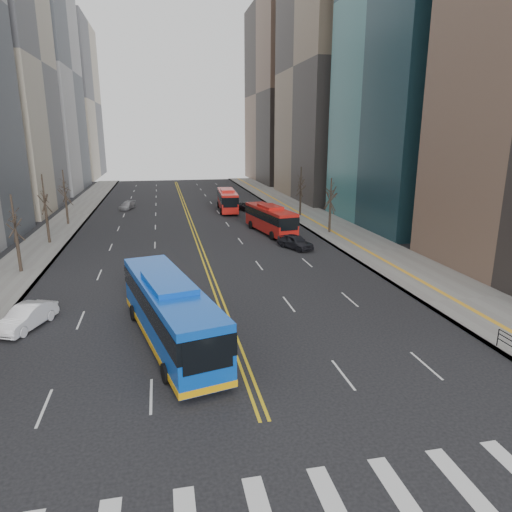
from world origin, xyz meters
TOP-DOWN VIEW (x-y plane):
  - sidewalk_right at (17.50, 45.00)m, footprint 7.00×130.00m
  - sidewalk_left at (-16.50, 45.00)m, footprint 5.00×130.00m
  - centerline at (0.00, 55.00)m, footprint 0.55×100.00m
  - office_towers at (0.12, 68.51)m, footprint 83.00×134.00m
  - street_trees at (-7.18, 34.55)m, footprint 35.20×47.20m
  - blue_bus at (-3.61, 13.47)m, footprint 5.73×13.51m
  - red_bus_near at (8.97, 41.41)m, footprint 4.22×10.93m
  - red_bus_far at (6.29, 58.77)m, footprint 3.22×10.83m
  - car_white at (-12.31, 17.37)m, footprint 3.12×4.65m
  - car_dark_mid at (9.73, 33.36)m, footprint 3.46×4.76m
  - car_silver at (-9.14, 63.67)m, footprint 2.82×4.41m
  - car_dark_far at (9.47, 58.19)m, footprint 3.69×5.28m

SIDE VIEW (x-z plane):
  - centerline at x=0.00m, z-range 0.00..0.01m
  - sidewalk_right at x=17.50m, z-range 0.00..0.15m
  - sidewalk_left at x=-16.50m, z-range 0.00..0.15m
  - car_silver at x=-9.14m, z-range 0.00..1.19m
  - car_dark_far at x=9.47m, z-range 0.00..1.34m
  - car_white at x=-12.31m, z-range 0.00..1.45m
  - car_dark_mid at x=9.73m, z-range 0.00..1.51m
  - red_bus_near at x=8.97m, z-range 0.19..3.59m
  - red_bus_far at x=6.29m, z-range 0.19..3.60m
  - blue_bus at x=-3.61m, z-range 0.09..3.91m
  - street_trees at x=-7.18m, z-range 1.07..8.67m
  - office_towers at x=0.12m, z-range -5.08..52.92m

